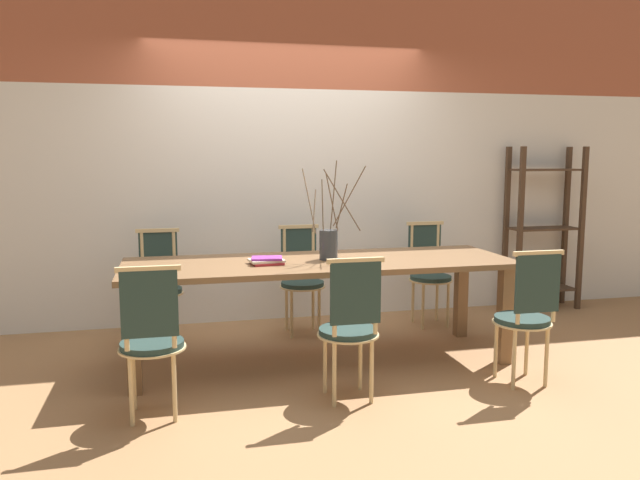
% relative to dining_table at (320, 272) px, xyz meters
% --- Properties ---
extents(ground_plane, '(16.00, 16.00, 0.00)m').
position_rel_dining_table_xyz_m(ground_plane, '(0.00, 0.00, -0.67)').
color(ground_plane, '#9E7047').
extents(wall_rear, '(12.00, 0.06, 3.20)m').
position_rel_dining_table_xyz_m(wall_rear, '(0.00, 1.29, 0.93)').
color(wall_rear, silver).
rests_on(wall_rear, ground_plane).
extents(dining_table, '(2.81, 0.92, 0.76)m').
position_rel_dining_table_xyz_m(dining_table, '(0.00, 0.00, 0.00)').
color(dining_table, brown).
rests_on(dining_table, ground_plane).
extents(chair_near_leftend, '(0.39, 0.39, 0.92)m').
position_rel_dining_table_xyz_m(chair_near_leftend, '(-1.17, -0.78, -0.17)').
color(chair_near_leftend, '#233833').
rests_on(chair_near_leftend, ground_plane).
extents(chair_near_left, '(0.39, 0.39, 0.92)m').
position_rel_dining_table_xyz_m(chair_near_left, '(0.01, -0.78, -0.17)').
color(chair_near_left, '#233833').
rests_on(chair_near_left, ground_plane).
extents(chair_near_center, '(0.39, 0.39, 0.92)m').
position_rel_dining_table_xyz_m(chair_near_center, '(1.21, -0.78, -0.17)').
color(chair_near_center, '#233833').
rests_on(chair_near_center, ground_plane).
extents(chair_far_leftend, '(0.39, 0.39, 0.92)m').
position_rel_dining_table_xyz_m(chair_far_leftend, '(-1.16, 0.78, -0.17)').
color(chair_far_leftend, '#233833').
rests_on(chair_far_leftend, ground_plane).
extents(chair_far_left, '(0.39, 0.39, 0.92)m').
position_rel_dining_table_xyz_m(chair_far_left, '(0.02, 0.78, -0.17)').
color(chair_far_left, '#233833').
rests_on(chair_far_left, ground_plane).
extents(chair_far_center, '(0.39, 0.39, 0.92)m').
position_rel_dining_table_xyz_m(chair_far_center, '(1.19, 0.78, -0.17)').
color(chair_far_center, '#233833').
rests_on(chair_far_center, ground_plane).
extents(vase_centerpiece, '(0.42, 0.47, 0.72)m').
position_rel_dining_table_xyz_m(vase_centerpiece, '(0.07, 0.02, 0.22)').
color(vase_centerpiece, '#33383D').
rests_on(vase_centerpiece, dining_table).
extents(book_stack, '(0.25, 0.21, 0.05)m').
position_rel_dining_table_xyz_m(book_stack, '(-0.40, -0.06, 0.11)').
color(book_stack, maroon).
rests_on(book_stack, dining_table).
extents(shelving_rack, '(0.71, 0.30, 1.60)m').
position_rel_dining_table_xyz_m(shelving_rack, '(2.51, 1.07, 0.13)').
color(shelving_rack, '#422D1E').
rests_on(shelving_rack, ground_plane).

